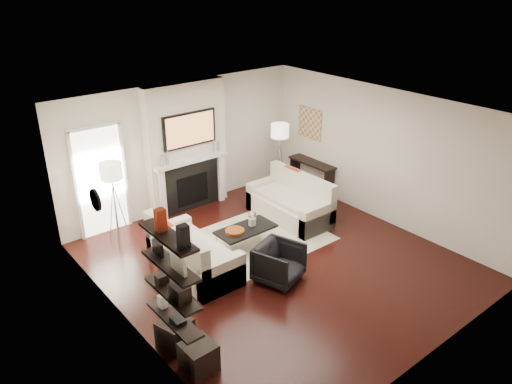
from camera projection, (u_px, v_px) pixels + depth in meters
room_envelope at (279, 193)px, 8.23m from camera, size 6.00×6.00×6.00m
chimney_breast at (187, 148)px, 10.26m from camera, size 1.80×0.25×2.70m
fireplace_surround at (192, 187)px, 10.51m from camera, size 1.30×0.02×1.04m
firebox at (193, 190)px, 10.54m from camera, size 0.75×0.02×0.65m
mantel_pilaster_l at (163, 195)px, 10.07m from camera, size 0.12×0.08×1.10m
mantel_pilaster_r at (221, 177)px, 10.89m from camera, size 0.12×0.08×1.10m
mantel_shelf at (192, 161)px, 10.23m from camera, size 1.70×0.18×0.07m
tv_body at (190, 129)px, 9.97m from camera, size 1.20×0.06×0.70m
tv_screen at (190, 130)px, 9.95m from camera, size 1.10×0.00×0.62m
candlestick_l_tall at (168, 158)px, 9.84m from camera, size 0.04×0.04×0.30m
candlestick_l_short at (162, 161)px, 9.78m from camera, size 0.04×0.04×0.24m
candlestick_r_tall at (213, 146)px, 10.47m from camera, size 0.04×0.04×0.30m
candlestick_r_short at (219, 146)px, 10.56m from camera, size 0.04×0.04×0.24m
hallway_panel at (101, 182)px, 9.40m from camera, size 0.90×0.02×2.10m
door_trim_l at (76, 189)px, 9.11m from camera, size 0.06×0.06×2.16m
door_trim_r at (125, 176)px, 9.66m from camera, size 0.06×0.06×2.16m
door_trim_top at (93, 127)px, 8.94m from camera, size 1.02×0.06×0.06m
rug at (255, 240)px, 9.50m from camera, size 2.60×2.00×0.01m
loveseat_left_base at (194, 260)px, 8.47m from camera, size 0.85×1.80×0.42m
loveseat_left_back at (176, 250)px, 8.15m from camera, size 0.18×1.80×0.80m
loveseat_left_arm_n at (222, 276)px, 7.86m from camera, size 0.85×0.18×0.60m
loveseat_left_arm_s at (170, 237)px, 9.01m from camera, size 0.85×0.18×0.60m
loveseat_left_cushion at (196, 246)px, 8.39m from camera, size 0.63×1.44×0.10m
pillow_left_orange at (166, 232)px, 8.27m from camera, size 0.10×0.42×0.42m
pillow_left_charcoal at (185, 247)px, 7.85m from camera, size 0.10×0.40×0.40m
loveseat_right_base at (289, 209)px, 10.23m from camera, size 0.85×1.80×0.42m
loveseat_right_back at (302, 191)px, 10.29m from camera, size 0.18×1.80×0.80m
loveseat_right_arm_n at (318, 220)px, 9.62m from camera, size 0.85×0.18×0.60m
loveseat_right_arm_s at (264, 193)px, 10.76m from camera, size 0.85×0.18×0.60m
loveseat_right_cushion at (288, 199)px, 10.09m from camera, size 0.63×1.44×0.10m
pillow_right_orange at (292, 178)px, 10.42m from camera, size 0.10×0.42×0.42m
pillow_right_charcoal at (312, 187)px, 10.00m from camera, size 0.10×0.40×0.40m
coffee_table at (246, 229)px, 9.06m from camera, size 1.10×0.55×0.04m
coffee_leg_nw at (231, 253)px, 8.71m from camera, size 0.02×0.02×0.38m
coffee_leg_ne at (274, 235)px, 9.28m from camera, size 0.02×0.02×0.38m
coffee_leg_sw at (217, 243)px, 9.02m from camera, size 0.02×0.02×0.38m
coffee_leg_se at (259, 227)px, 9.59m from camera, size 0.02×0.02×0.38m
hurricane_glass at (252, 219)px, 9.08m from camera, size 0.14×0.14×0.25m
hurricane_candle at (252, 222)px, 9.11m from camera, size 0.11×0.11×0.16m
copper_bowl at (235, 231)px, 8.90m from camera, size 0.34×0.34×0.06m
armchair at (279, 262)px, 8.15m from camera, size 0.87×0.84×0.71m
lamp_left_post at (116, 214)px, 9.19m from camera, size 0.02×0.02×1.20m
lamp_left_shade at (111, 171)px, 8.83m from camera, size 0.40×0.40×0.30m
lamp_left_leg_a at (122, 212)px, 9.25m from camera, size 0.25×0.02×1.23m
lamp_left_leg_b at (111, 213)px, 9.22m from camera, size 0.14×0.22×1.23m
lamp_left_leg_c at (116, 216)px, 9.09m from camera, size 0.14×0.22×1.23m
lamp_right_post at (279, 167)px, 11.34m from camera, size 0.02×0.02×1.20m
lamp_right_shade at (280, 131)px, 10.99m from camera, size 0.40×0.40×0.30m
lamp_right_leg_a at (283, 165)px, 11.40m from camera, size 0.25×0.02×1.23m
lamp_right_leg_b at (275, 166)px, 11.37m from camera, size 0.14×0.22×1.23m
lamp_right_leg_c at (280, 168)px, 11.24m from camera, size 0.14×0.22×1.23m
console_top at (312, 163)px, 11.21m from camera, size 0.35×1.20×0.04m
console_leg_n at (329, 185)px, 10.98m from camera, size 0.30×0.04×0.71m
console_leg_s at (295, 171)px, 11.75m from camera, size 0.30×0.04×0.71m
wall_art at (310, 123)px, 11.16m from camera, size 0.03×0.70×0.70m
shelf_bottom at (175, 319)px, 6.29m from camera, size 0.25×1.00×0.03m
shelf_lower at (172, 293)px, 6.13m from camera, size 0.25×1.00×0.04m
shelf_upper at (170, 265)px, 5.96m from camera, size 0.25×1.00×0.04m
shelf_top at (168, 236)px, 5.80m from camera, size 0.25×1.00×0.04m
decor_magfile_a at (183, 237)px, 5.47m from camera, size 0.12×0.10×0.28m
decor_magfile_b at (161, 220)px, 5.83m from camera, size 0.12×0.10×0.28m
decor_frame_a at (178, 264)px, 5.76m from camera, size 0.04×0.30×0.22m
decor_frame_b at (158, 248)px, 6.12m from camera, size 0.04×0.22×0.18m
decor_wine_rack at (180, 292)px, 5.94m from camera, size 0.18×0.25×0.20m
decor_box_small at (162, 279)px, 6.27m from camera, size 0.15×0.12×0.12m
decor_books at (178, 320)px, 6.21m from camera, size 0.14×0.20×0.05m
decor_box_tall at (163, 301)px, 6.45m from camera, size 0.10×0.10×0.18m
clock_rim at (95, 200)px, 7.16m from camera, size 0.04×0.34×0.34m
clock_face at (97, 200)px, 7.17m from camera, size 0.01×0.29×0.29m
ottoman_near at (175, 333)px, 6.80m from camera, size 0.49×0.49×0.40m
ottoman_far at (199, 357)px, 6.38m from camera, size 0.41×0.41×0.40m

